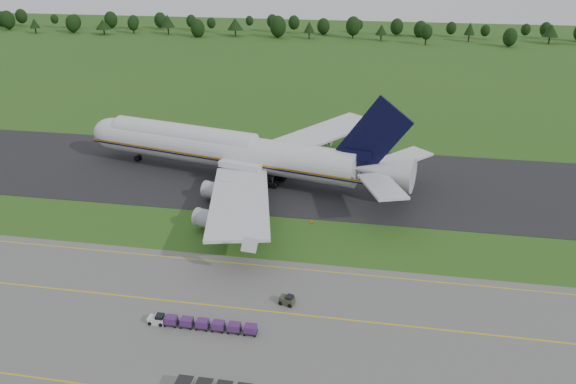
% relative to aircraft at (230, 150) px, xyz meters
% --- Properties ---
extents(ground, '(600.00, 600.00, 0.00)m').
position_rel_aircraft_xyz_m(ground, '(11.78, -26.11, -6.30)').
color(ground, '#295318').
rests_on(ground, ground).
extents(apron, '(300.00, 52.00, 0.06)m').
position_rel_aircraft_xyz_m(apron, '(11.78, -60.11, -6.27)').
color(apron, '#61615D').
rests_on(apron, ground).
extents(taxiway, '(300.00, 40.00, 0.08)m').
position_rel_aircraft_xyz_m(taxiway, '(11.78, 1.89, -6.26)').
color(taxiway, black).
rests_on(taxiway, ground).
extents(apron_markings, '(300.00, 30.20, 0.01)m').
position_rel_aircraft_xyz_m(apron_markings, '(11.78, -53.09, -6.24)').
color(apron_markings, yellow).
rests_on(apron_markings, apron).
extents(tree_line, '(529.32, 21.37, 10.97)m').
position_rel_aircraft_xyz_m(tree_line, '(7.86, 193.38, -0.33)').
color(tree_line, black).
rests_on(tree_line, ground).
extents(aircraft, '(78.94, 74.73, 22.08)m').
position_rel_aircraft_xyz_m(aircraft, '(0.00, 0.00, 0.00)').
color(aircraft, silver).
rests_on(aircraft, ground).
extents(baggage_train, '(15.49, 1.40, 1.35)m').
position_rel_aircraft_xyz_m(baggage_train, '(10.14, -53.43, -5.51)').
color(baggage_train, silver).
rests_on(baggage_train, apron).
extents(utility_cart, '(2.39, 1.77, 1.18)m').
position_rel_aircraft_xyz_m(utility_cart, '(20.84, -45.85, -5.67)').
color(utility_cart, '#353A28').
rests_on(utility_cart, apron).
extents(edge_markers, '(14.17, 0.30, 0.60)m').
position_rel_aircraft_xyz_m(edge_markers, '(14.19, -19.70, -6.03)').
color(edge_markers, '#F56107').
rests_on(edge_markers, ground).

